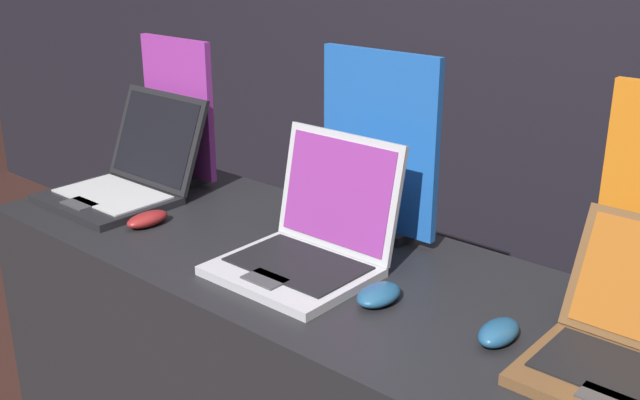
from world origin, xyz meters
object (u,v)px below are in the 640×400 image
laptop_front (127,175)px  promo_stand_middle (379,150)px  laptop_middle (310,239)px  mouse_middle (379,295)px  mouse_front (147,219)px  mouse_back (499,332)px  promo_stand_front (179,114)px

laptop_front → promo_stand_middle: (0.69, 0.23, 0.15)m
laptop_middle → mouse_middle: laptop_middle is taller
mouse_front → mouse_middle: 0.69m
promo_stand_middle → mouse_back: (0.47, -0.26, -0.19)m
mouse_front → laptop_middle: 0.48m
mouse_front → laptop_middle: laptop_middle is taller
laptop_middle → mouse_middle: 0.22m
promo_stand_front → laptop_front: bearing=-90.0°
mouse_front → laptop_middle: size_ratio=0.36×
laptop_front → mouse_front: bearing=-24.0°
laptop_front → promo_stand_front: (-0.00, 0.19, 0.14)m
mouse_back → mouse_middle: bearing=-175.4°
laptop_front → promo_stand_front: size_ratio=0.89×
promo_stand_middle → mouse_back: promo_stand_middle is taller
laptop_middle → laptop_front: bearing=179.2°
mouse_front → mouse_middle: bearing=4.1°
laptop_middle → promo_stand_middle: size_ratio=0.73×
promo_stand_front → laptop_middle: (0.69, -0.20, -0.13)m
mouse_back → promo_stand_front: bearing=169.2°
mouse_middle → promo_stand_middle: promo_stand_middle is taller
mouse_middle → mouse_back: 0.25m
mouse_front → mouse_back: 0.94m
laptop_front → laptop_middle: 0.69m
mouse_middle → laptop_middle: bearing=170.1°
laptop_middle → mouse_back: 0.47m
laptop_front → mouse_middle: 0.91m
promo_stand_middle → laptop_middle: bearing=-90.0°
laptop_front → laptop_middle: laptop_middle is taller
laptop_front → mouse_front: laptop_front is taller
laptop_front → promo_stand_middle: 0.74m
promo_stand_middle → mouse_back: 0.57m
promo_stand_middle → mouse_front: bearing=-145.0°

